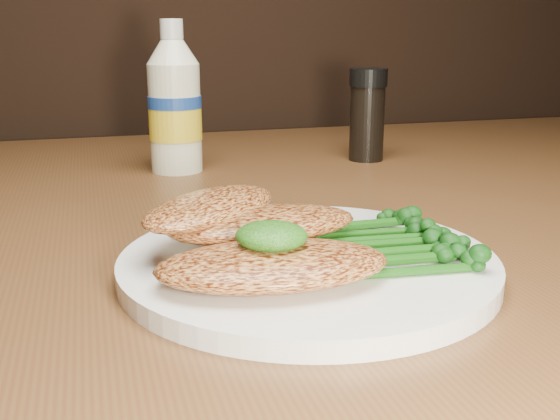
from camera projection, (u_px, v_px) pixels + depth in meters
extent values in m
cylinder|color=white|center=(308.00, 264.00, 0.44)|extent=(0.25, 0.25, 0.01)
ellipsoid|color=#C87D3F|center=(273.00, 265.00, 0.39)|extent=(0.14, 0.08, 0.02)
ellipsoid|color=#C87D3F|center=(263.00, 224.00, 0.44)|extent=(0.13, 0.07, 0.02)
ellipsoid|color=#C87D3F|center=(211.00, 208.00, 0.45)|extent=(0.13, 0.13, 0.02)
ellipsoid|color=black|center=(271.00, 236.00, 0.39)|extent=(0.05, 0.05, 0.02)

